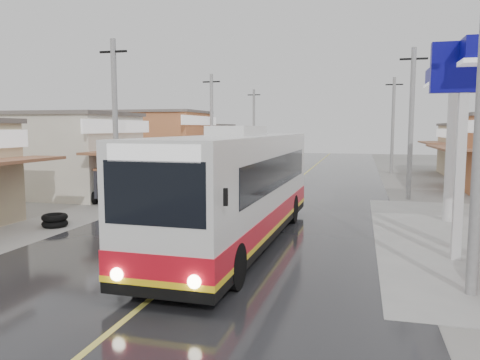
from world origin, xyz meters
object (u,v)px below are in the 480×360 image
at_px(coach_bus, 239,188).
at_px(second_bus, 221,158).
at_px(cyclist, 169,198).
at_px(tricycle_near, 112,182).
at_px(tyre_stack, 55,220).

relative_size(coach_bus, second_bus, 1.29).
bearing_deg(cyclist, tricycle_near, 166.84).
height_order(second_bus, tricycle_near, second_bus).
xyz_separation_m(cyclist, tyre_stack, (-3.24, -3.62, -0.45)).
bearing_deg(tricycle_near, tyre_stack, -98.59).
xyz_separation_m(coach_bus, cyclist, (-4.35, 4.39, -1.16)).
xyz_separation_m(coach_bus, tricycle_near, (-8.57, 6.89, -0.82)).
bearing_deg(coach_bus, tyre_stack, 175.64).
distance_m(coach_bus, cyclist, 6.29).
distance_m(coach_bus, second_bus, 17.54).
relative_size(coach_bus, tyre_stack, 12.67).
bearing_deg(coach_bus, tricycle_near, 142.65).
bearing_deg(tricycle_near, coach_bus, -56.46).
bearing_deg(tyre_stack, cyclist, 48.15).
relative_size(cyclist, tricycle_near, 0.84).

